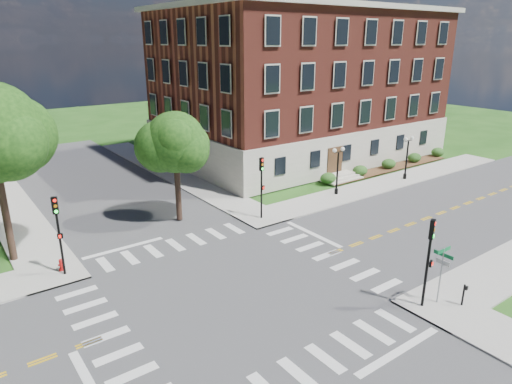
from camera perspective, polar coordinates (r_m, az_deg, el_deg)
ground at (r=26.03m, az=-2.77°, el=-12.09°), size 160.00×160.00×0.00m
road_ew at (r=26.03m, az=-2.77°, el=-12.08°), size 90.00×12.00×0.01m
road_ns at (r=26.03m, az=-2.77°, el=-12.07°), size 12.00×90.00×0.01m
sidewalk_ne at (r=45.86m, az=2.60°, el=1.78°), size 34.00×34.00×0.12m
crosswalk_east at (r=30.10m, az=8.83°, el=-7.83°), size 2.20×10.20×0.02m
stop_bar_east at (r=33.05m, az=7.15°, el=-5.26°), size 0.40×5.50×0.00m
main_building at (r=54.77m, az=5.52°, el=13.29°), size 30.60×22.40×16.50m
shrub_row at (r=50.89m, az=16.18°, el=2.68°), size 18.00×2.00×1.30m
tree_d at (r=33.90m, az=-10.06°, el=6.09°), size 4.51×4.51×8.28m
traffic_signal_se at (r=24.49m, az=20.85°, el=-7.04°), size 0.38×0.46×4.80m
traffic_signal_ne at (r=34.38m, az=0.70°, el=1.50°), size 0.37×0.43×4.80m
traffic_signal_nw at (r=28.33m, az=-23.51°, el=-3.90°), size 0.38×0.46×4.80m
twin_lamp_west at (r=40.79m, az=10.17°, el=2.97°), size 1.36×0.36×4.23m
twin_lamp_east at (r=47.07m, az=18.36°, el=4.40°), size 1.36×0.36×4.23m
street_sign_pole at (r=25.47m, az=22.25°, el=-8.40°), size 1.10×1.10×3.10m
push_button_post at (r=26.37m, az=24.54°, el=-11.49°), size 0.14×0.21×1.20m
fire_hydrant at (r=29.91m, az=-23.16°, el=-8.39°), size 0.35×0.35×0.75m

